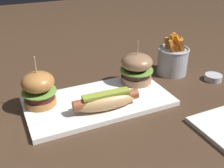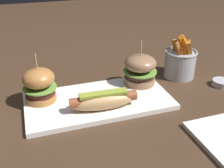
{
  "view_description": "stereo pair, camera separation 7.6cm",
  "coord_description": "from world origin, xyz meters",
  "px_view_note": "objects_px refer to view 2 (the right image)",
  "views": [
    {
      "loc": [
        -0.24,
        -0.61,
        0.41
      ],
      "look_at": [
        0.04,
        0.0,
        0.05
      ],
      "focal_mm": 43.58,
      "sensor_mm": 36.0,
      "label": 1
    },
    {
      "loc": [
        -0.17,
        -0.64,
        0.41
      ],
      "look_at": [
        0.04,
        0.0,
        0.05
      ],
      "focal_mm": 43.58,
      "sensor_mm": 36.0,
      "label": 2
    }
  ],
  "objects_px": {
    "platter_main": "(98,101)",
    "slider_left": "(39,85)",
    "sauce_ramekin": "(221,83)",
    "fries_bucket": "(180,62)",
    "slider_right": "(140,69)",
    "hot_dog": "(103,100)"
  },
  "relations": [
    {
      "from": "slider_left",
      "to": "sauce_ramekin",
      "type": "height_order",
      "value": "slider_left"
    },
    {
      "from": "platter_main",
      "to": "slider_left",
      "type": "xyz_separation_m",
      "value": [
        -0.15,
        0.04,
        0.06
      ]
    },
    {
      "from": "slider_right",
      "to": "sauce_ramekin",
      "type": "relative_size",
      "value": 2.46
    },
    {
      "from": "slider_left",
      "to": "sauce_ramekin",
      "type": "distance_m",
      "value": 0.56
    },
    {
      "from": "hot_dog",
      "to": "slider_right",
      "type": "bearing_deg",
      "value": 35.0
    },
    {
      "from": "platter_main",
      "to": "slider_left",
      "type": "height_order",
      "value": "slider_left"
    },
    {
      "from": "platter_main",
      "to": "slider_right",
      "type": "height_order",
      "value": "slider_right"
    },
    {
      "from": "slider_left",
      "to": "slider_right",
      "type": "xyz_separation_m",
      "value": [
        0.3,
        0.01,
        -0.0
      ]
    },
    {
      "from": "hot_dog",
      "to": "slider_left",
      "type": "bearing_deg",
      "value": 147.77
    },
    {
      "from": "slider_right",
      "to": "platter_main",
      "type": "bearing_deg",
      "value": -160.67
    },
    {
      "from": "platter_main",
      "to": "sauce_ramekin",
      "type": "xyz_separation_m",
      "value": [
        0.4,
        -0.02,
        0.0
      ]
    },
    {
      "from": "hot_dog",
      "to": "sauce_ramekin",
      "type": "relative_size",
      "value": 3.22
    },
    {
      "from": "fries_bucket",
      "to": "slider_left",
      "type": "bearing_deg",
      "value": -175.16
    },
    {
      "from": "hot_dog",
      "to": "fries_bucket",
      "type": "distance_m",
      "value": 0.34
    },
    {
      "from": "fries_bucket",
      "to": "hot_dog",
      "type": "bearing_deg",
      "value": -156.36
    },
    {
      "from": "sauce_ramekin",
      "to": "platter_main",
      "type": "bearing_deg",
      "value": 176.89
    },
    {
      "from": "hot_dog",
      "to": "slider_right",
      "type": "height_order",
      "value": "slider_right"
    },
    {
      "from": "slider_right",
      "to": "fries_bucket",
      "type": "relative_size",
      "value": 0.96
    },
    {
      "from": "slider_left",
      "to": "fries_bucket",
      "type": "xyz_separation_m",
      "value": [
        0.46,
        0.04,
        -0.01
      ]
    },
    {
      "from": "slider_left",
      "to": "slider_right",
      "type": "relative_size",
      "value": 1.02
    },
    {
      "from": "sauce_ramekin",
      "to": "slider_left",
      "type": "bearing_deg",
      "value": 173.32
    },
    {
      "from": "sauce_ramekin",
      "to": "slider_right",
      "type": "bearing_deg",
      "value": 163.66
    }
  ]
}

